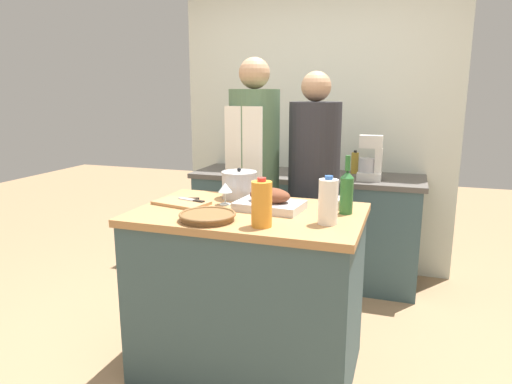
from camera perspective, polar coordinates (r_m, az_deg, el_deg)
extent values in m
plane|color=#9E7A56|center=(2.85, -0.81, -20.85)|extent=(12.00, 12.00, 0.00)
cube|color=#3D565B|center=(2.63, -0.84, -12.68)|extent=(1.18, 0.77, 0.89)
cube|color=#B27F4C|center=(2.47, -0.88, -2.82)|extent=(1.22, 0.79, 0.04)
cube|color=#3D565B|center=(3.93, 6.15, -4.48)|extent=(1.84, 0.58, 0.86)
cube|color=#56514C|center=(3.82, 6.30, 1.95)|extent=(1.90, 0.60, 0.04)
cube|color=silver|center=(4.12, 7.50, 8.27)|extent=(2.40, 0.10, 2.55)
cube|color=#BCBCC1|center=(2.49, 1.72, -1.72)|extent=(0.38, 0.27, 0.04)
ellipsoid|color=brown|center=(2.47, 1.73, -0.43)|extent=(0.24, 0.17, 0.09)
cylinder|color=brown|center=(2.30, -6.08, -3.15)|extent=(0.26, 0.26, 0.03)
torus|color=brown|center=(2.29, -6.09, -2.78)|extent=(0.29, 0.29, 0.01)
cube|color=#AD7F51|center=(2.64, -9.32, -1.35)|extent=(0.33, 0.24, 0.02)
cylinder|color=#B7B7BC|center=(2.76, -2.11, 0.79)|extent=(0.21, 0.21, 0.15)
cylinder|color=#B7B7BC|center=(2.74, -2.12, 2.45)|extent=(0.21, 0.21, 0.01)
sphere|color=black|center=(2.74, -2.13, 2.82)|extent=(0.02, 0.02, 0.02)
cylinder|color=beige|center=(2.56, 9.62, -1.42)|extent=(0.12, 0.12, 0.05)
torus|color=beige|center=(2.56, 9.64, -0.90)|extent=(0.13, 0.13, 0.02)
cylinder|color=orange|center=(2.16, 0.72, -1.53)|extent=(0.10, 0.10, 0.22)
cylinder|color=red|center=(2.13, 0.73, 1.56)|extent=(0.04, 0.04, 0.02)
cylinder|color=white|center=(2.23, 9.00, -1.22)|extent=(0.09, 0.09, 0.22)
cylinder|color=#3360B2|center=(2.20, 9.10, 1.79)|extent=(0.04, 0.04, 0.02)
cylinder|color=#28662D|center=(2.44, 11.23, -0.47)|extent=(0.07, 0.07, 0.19)
cone|color=#28662D|center=(2.41, 11.35, 2.18)|extent=(0.07, 0.07, 0.04)
cylinder|color=#28662D|center=(2.41, 11.41, 3.55)|extent=(0.03, 0.03, 0.08)
cylinder|color=silver|center=(2.61, -3.85, -1.52)|extent=(0.07, 0.07, 0.00)
cylinder|color=silver|center=(2.60, -3.86, -0.74)|extent=(0.01, 0.01, 0.07)
cone|color=silver|center=(2.59, -3.88, 0.58)|extent=(0.08, 0.08, 0.05)
cube|color=#B7B7BC|center=(2.76, -10.15, -0.91)|extent=(0.13, 0.09, 0.01)
cube|color=black|center=(2.76, -7.94, -0.84)|extent=(0.08, 0.06, 0.01)
cube|color=#B7B7BC|center=(2.67, -8.63, -0.89)|extent=(0.12, 0.06, 0.01)
cube|color=black|center=(2.61, -7.17, -1.14)|extent=(0.07, 0.04, 0.01)
cube|color=#B7B7BC|center=(2.73, -8.36, -0.97)|extent=(0.09, 0.07, 0.01)
cube|color=black|center=(2.67, -7.51, -1.25)|extent=(0.06, 0.05, 0.01)
cube|color=silver|center=(3.63, 13.97, 1.93)|extent=(0.18, 0.14, 0.06)
cylinder|color=#B7B7BC|center=(3.62, 13.69, 3.31)|extent=(0.13, 0.13, 0.11)
cube|color=silver|center=(3.61, 15.07, 3.82)|extent=(0.05, 0.08, 0.19)
cube|color=silver|center=(3.60, 14.19, 6.12)|extent=(0.17, 0.08, 0.10)
cylinder|color=#B28E2D|center=(3.90, 12.24, 3.56)|extent=(0.06, 0.06, 0.17)
cylinder|color=black|center=(3.89, 12.31, 4.96)|extent=(0.03, 0.03, 0.02)
cylinder|color=#332D28|center=(4.15, -2.61, 4.03)|extent=(0.06, 0.06, 0.13)
cylinder|color=black|center=(4.14, -2.62, 5.05)|extent=(0.03, 0.03, 0.02)
cylinder|color=#234C28|center=(3.88, 6.26, 3.43)|extent=(0.06, 0.06, 0.14)
cylinder|color=black|center=(3.86, 6.29, 4.57)|extent=(0.03, 0.03, 0.02)
cube|color=beige|center=(3.33, -0.19, -7.50)|extent=(0.30, 0.22, 0.86)
cylinder|color=#4C6B4C|center=(3.15, -0.20, 6.18)|extent=(0.35, 0.35, 0.72)
sphere|color=tan|center=(3.13, -0.20, 14.64)|extent=(0.21, 0.21, 0.21)
cube|color=silver|center=(3.03, -1.57, 2.02)|extent=(0.27, 0.05, 0.91)
cube|color=beige|center=(3.29, 6.95, -8.23)|extent=(0.32, 0.26, 0.82)
cylinder|color=#28282D|center=(3.11, 7.31, 4.83)|extent=(0.35, 0.35, 0.68)
sphere|color=tan|center=(3.08, 7.54, 12.96)|extent=(0.20, 0.20, 0.20)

